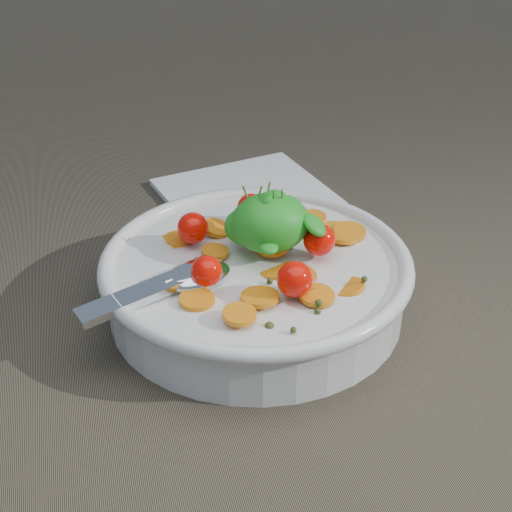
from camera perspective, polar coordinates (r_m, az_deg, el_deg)
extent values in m
plane|color=brown|center=(0.62, 3.05, -4.60)|extent=(6.00, 6.00, 0.00)
cylinder|color=silver|center=(0.62, 0.00, -2.21)|extent=(0.23, 0.23, 0.04)
torus|color=silver|center=(0.61, 0.00, -0.45)|extent=(0.24, 0.24, 0.01)
cylinder|color=silver|center=(0.63, 0.00, -3.69)|extent=(0.12, 0.12, 0.01)
cylinder|color=brown|center=(0.62, 0.00, -2.21)|extent=(0.21, 0.21, 0.03)
cylinder|color=orange|center=(0.67, 4.12, 2.80)|extent=(0.03, 0.03, 0.00)
cylinder|color=orange|center=(0.54, -1.22, -4.26)|extent=(0.03, 0.03, 0.01)
cylinder|color=orange|center=(0.64, 6.30, 1.36)|extent=(0.03, 0.03, 0.01)
cylinder|color=orange|center=(0.60, 1.65, -1.11)|extent=(0.03, 0.03, 0.01)
cylinder|color=orange|center=(0.64, -6.34, 0.88)|extent=(0.03, 0.03, 0.01)
cylinder|color=orange|center=(0.65, 6.05, 1.86)|extent=(0.04, 0.04, 0.01)
cylinder|color=orange|center=(0.56, -4.33, -3.17)|extent=(0.03, 0.03, 0.00)
cylinder|color=orange|center=(0.65, 6.82, 1.79)|extent=(0.04, 0.04, 0.01)
cylinder|color=orange|center=(0.60, 2.90, -1.68)|extent=(0.04, 0.04, 0.01)
cylinder|color=orange|center=(0.56, 0.28, -3.00)|extent=(0.03, 0.03, 0.01)
cylinder|color=orange|center=(0.66, 2.04, 2.17)|extent=(0.04, 0.04, 0.02)
cylinder|color=orange|center=(0.59, 3.34, -1.68)|extent=(0.03, 0.03, 0.01)
cylinder|color=orange|center=(0.65, -2.89, 2.05)|extent=(0.03, 0.03, 0.01)
cylinder|color=orange|center=(0.61, -3.00, 0.33)|extent=(0.02, 0.02, 0.01)
cylinder|color=orange|center=(0.60, -4.90, -1.28)|extent=(0.03, 0.03, 0.01)
cylinder|color=orange|center=(0.57, 3.34, -2.51)|extent=(0.03, 0.03, 0.01)
cylinder|color=orange|center=(0.64, -5.54, 1.23)|extent=(0.03, 0.03, 0.01)
cylinder|color=orange|center=(0.62, 1.27, 0.81)|extent=(0.04, 0.04, 0.01)
cylinder|color=orange|center=(0.59, -5.18, -2.16)|extent=(0.03, 0.03, 0.01)
cylinder|color=orange|center=(0.57, 4.44, -2.86)|extent=(0.04, 0.04, 0.01)
cylinder|color=orange|center=(0.59, 6.54, -2.31)|extent=(0.03, 0.03, 0.01)
sphere|color=#344216|center=(0.64, 2.11, 1.88)|extent=(0.00, 0.00, 0.00)
sphere|color=#344216|center=(0.57, 5.24, -3.16)|extent=(0.01, 0.01, 0.01)
sphere|color=#344216|center=(0.65, 3.77, 1.72)|extent=(0.00, 0.00, 0.00)
sphere|color=#344216|center=(0.66, 2.79, 2.81)|extent=(0.01, 0.01, 0.01)
sphere|color=#344216|center=(0.58, 1.01, -1.84)|extent=(0.00, 0.00, 0.00)
sphere|color=#344216|center=(0.60, -4.81, -0.56)|extent=(0.01, 0.01, 0.01)
sphere|color=#344216|center=(0.62, -2.89, 0.54)|extent=(0.00, 0.00, 0.00)
sphere|color=#344216|center=(0.62, 2.45, 0.69)|extent=(0.01, 0.01, 0.01)
sphere|color=#344216|center=(0.65, 1.84, 2.11)|extent=(0.01, 0.01, 0.01)
sphere|color=#344216|center=(0.60, -4.33, -0.43)|extent=(0.01, 0.01, 0.01)
sphere|color=#344216|center=(0.53, 2.74, -5.40)|extent=(0.00, 0.00, 0.00)
sphere|color=#344216|center=(0.58, 2.05, -2.10)|extent=(0.01, 0.01, 0.01)
sphere|color=#344216|center=(0.55, 4.58, -3.42)|extent=(0.01, 0.01, 0.01)
sphere|color=#344216|center=(0.58, 7.89, -1.68)|extent=(0.00, 0.00, 0.00)
sphere|color=#344216|center=(0.55, 4.51, -4.03)|extent=(0.00, 0.00, 0.00)
sphere|color=#344216|center=(0.54, 0.98, -5.16)|extent=(0.01, 0.01, 0.01)
sphere|color=#344216|center=(0.64, 3.54, 1.89)|extent=(0.01, 0.01, 0.01)
sphere|color=red|center=(0.61, 4.63, 1.18)|extent=(0.03, 0.03, 0.03)
sphere|color=red|center=(0.65, -0.31, 3.49)|extent=(0.02, 0.02, 0.02)
sphere|color=red|center=(0.62, -4.61, 2.04)|extent=(0.03, 0.03, 0.03)
sphere|color=red|center=(0.57, -3.60, -1.10)|extent=(0.02, 0.02, 0.02)
sphere|color=red|center=(0.56, 2.84, -1.70)|extent=(0.03, 0.03, 0.03)
ellipsoid|color=green|center=(0.60, 1.04, 2.44)|extent=(0.06, 0.05, 0.05)
ellipsoid|color=green|center=(0.61, -0.67, 2.16)|extent=(0.04, 0.04, 0.03)
ellipsoid|color=green|center=(0.62, 0.07, 3.30)|extent=(0.03, 0.03, 0.02)
ellipsoid|color=green|center=(0.61, 0.76, 3.20)|extent=(0.03, 0.03, 0.02)
ellipsoid|color=green|center=(0.59, 1.11, 1.45)|extent=(0.03, 0.03, 0.02)
ellipsoid|color=green|center=(0.59, -0.63, 2.33)|extent=(0.02, 0.02, 0.02)
ellipsoid|color=green|center=(0.61, -0.62, 2.87)|extent=(0.02, 0.02, 0.02)
ellipsoid|color=green|center=(0.60, 1.07, 3.26)|extent=(0.02, 0.02, 0.01)
ellipsoid|color=green|center=(0.60, 2.13, 3.57)|extent=(0.02, 0.02, 0.01)
ellipsoid|color=green|center=(0.61, 0.42, 3.73)|extent=(0.03, 0.03, 0.02)
ellipsoid|color=green|center=(0.60, 1.11, 2.75)|extent=(0.02, 0.03, 0.02)
ellipsoid|color=green|center=(0.60, 1.26, 2.32)|extent=(0.02, 0.02, 0.01)
ellipsoid|color=green|center=(0.60, -0.45, 2.67)|extent=(0.03, 0.03, 0.03)
ellipsoid|color=green|center=(0.60, 1.47, 3.18)|extent=(0.02, 0.02, 0.02)
ellipsoid|color=green|center=(0.60, 1.07, 2.96)|extent=(0.02, 0.02, 0.02)
ellipsoid|color=green|center=(0.60, 1.39, 4.03)|extent=(0.03, 0.03, 0.02)
ellipsoid|color=green|center=(0.59, 0.54, 4.06)|extent=(0.02, 0.02, 0.02)
ellipsoid|color=green|center=(0.60, 1.26, 2.90)|extent=(0.02, 0.02, 0.02)
ellipsoid|color=green|center=(0.60, 0.88, 2.74)|extent=(0.03, 0.03, 0.02)
ellipsoid|color=green|center=(0.61, 0.74, 4.11)|extent=(0.02, 0.02, 0.01)
ellipsoid|color=green|center=(0.60, 2.65, 3.05)|extent=(0.03, 0.03, 0.01)
ellipsoid|color=green|center=(0.60, 4.26, 2.26)|extent=(0.03, 0.03, 0.02)
ellipsoid|color=green|center=(0.62, 0.92, 4.07)|extent=(0.02, 0.02, 0.02)
ellipsoid|color=green|center=(0.58, 0.94, 0.60)|extent=(0.02, 0.02, 0.01)
ellipsoid|color=green|center=(0.60, 2.71, 3.70)|extent=(0.02, 0.02, 0.02)
cylinder|color=#4C8C33|center=(0.60, 2.00, 3.48)|extent=(0.01, 0.01, 0.04)
cylinder|color=#4C8C33|center=(0.60, 1.35, 3.38)|extent=(0.01, 0.01, 0.04)
cylinder|color=#4C8C33|center=(0.61, 0.68, 3.63)|extent=(0.01, 0.01, 0.04)
cylinder|color=#4C8C33|center=(0.60, -0.11, 3.51)|extent=(0.01, 0.01, 0.04)
cylinder|color=#4C8C33|center=(0.61, -0.45, 3.76)|extent=(0.01, 0.01, 0.04)
ellipsoid|color=silver|center=(0.58, -4.32, -1.41)|extent=(0.06, 0.05, 0.02)
cube|color=silver|center=(0.57, -8.07, -2.66)|extent=(0.10, 0.05, 0.02)
cylinder|color=silver|center=(0.58, -5.80, -1.81)|extent=(0.02, 0.01, 0.01)
cube|color=white|center=(0.81, -0.76, 4.59)|extent=(0.19, 0.17, 0.01)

